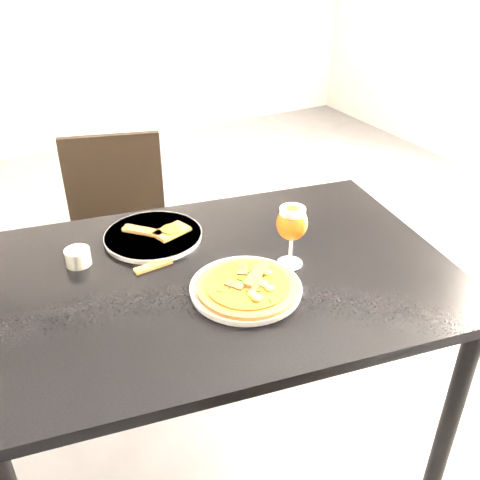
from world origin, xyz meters
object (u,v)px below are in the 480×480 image
dining_table (220,300)px  chair_far (120,239)px  pizza (248,285)px  beer_glass (292,224)px

dining_table → chair_far: chair_far is taller
chair_far → dining_table: bearing=-69.3°
chair_far → pizza: bearing=-68.5°
dining_table → pizza: size_ratio=5.33×
dining_table → beer_glass: (0.18, -0.05, 0.21)m
dining_table → chair_far: (-0.06, 0.76, -0.19)m
chair_far → beer_glass: beer_glass is taller
pizza → beer_glass: 0.20m
chair_far → pizza: size_ratio=3.44×
dining_table → chair_far: bearing=104.1°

